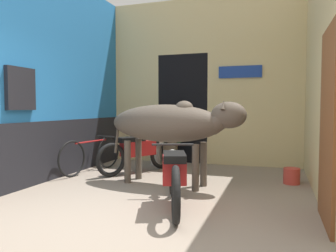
# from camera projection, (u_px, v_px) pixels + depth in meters

# --- Properties ---
(ground_plane) EXTENTS (30.00, 30.00, 0.00)m
(ground_plane) POSITION_uv_depth(u_px,v_px,m) (119.00, 225.00, 3.49)
(ground_plane) COLOR gray
(wall_left_shopfront) EXTENTS (0.25, 4.02, 3.65)m
(wall_left_shopfront) POSITION_uv_depth(u_px,v_px,m) (60.00, 79.00, 5.97)
(wall_left_shopfront) COLOR #236BAD
(wall_left_shopfront) RESTS_ON ground_plane
(wall_back_with_doorway) EXTENTS (4.22, 0.94, 3.65)m
(wall_back_with_doorway) POSITION_uv_depth(u_px,v_px,m) (197.00, 94.00, 7.53)
(wall_back_with_doorway) COLOR #D1BC84
(wall_back_with_doorway) RESTS_ON ground_plane
(wall_right_with_door) EXTENTS (0.22, 4.02, 3.65)m
(wall_right_with_door) POSITION_uv_depth(u_px,v_px,m) (325.00, 68.00, 4.55)
(wall_right_with_door) COLOR #D1BC84
(wall_right_with_door) RESTS_ON ground_plane
(cow) EXTENTS (2.33, 0.88, 1.37)m
(cow) POSITION_uv_depth(u_px,v_px,m) (171.00, 124.00, 5.22)
(cow) COLOR #4C4238
(cow) RESTS_ON ground_plane
(motorcycle_near) EXTENTS (0.78, 1.76, 0.75)m
(motorcycle_near) POSITION_uv_depth(u_px,v_px,m) (174.00, 174.00, 4.09)
(motorcycle_near) COLOR black
(motorcycle_near) RESTS_ON ground_plane
(motorcycle_far) EXTENTS (0.98, 1.64, 0.74)m
(motorcycle_far) POSITION_uv_depth(u_px,v_px,m) (138.00, 151.00, 6.28)
(motorcycle_far) COLOR black
(motorcycle_far) RESTS_ON ground_plane
(bicycle) EXTENTS (0.46, 1.67, 0.67)m
(bicycle) POSITION_uv_depth(u_px,v_px,m) (92.00, 155.00, 6.31)
(bicycle) COLOR black
(bicycle) RESTS_ON ground_plane
(shopkeeper_seated) EXTENTS (0.39, 0.34, 1.30)m
(shopkeeper_seated) POSITION_uv_depth(u_px,v_px,m) (172.00, 134.00, 6.89)
(shopkeeper_seated) COLOR brown
(shopkeeper_seated) RESTS_ON ground_plane
(plastic_stool) EXTENTS (0.35, 0.35, 0.47)m
(plastic_stool) POSITION_uv_depth(u_px,v_px,m) (156.00, 154.00, 7.08)
(plastic_stool) COLOR beige
(plastic_stool) RESTS_ON ground_plane
(bucket) EXTENTS (0.26, 0.26, 0.26)m
(bucket) POSITION_uv_depth(u_px,v_px,m) (292.00, 176.00, 5.35)
(bucket) COLOR #C63D33
(bucket) RESTS_ON ground_plane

